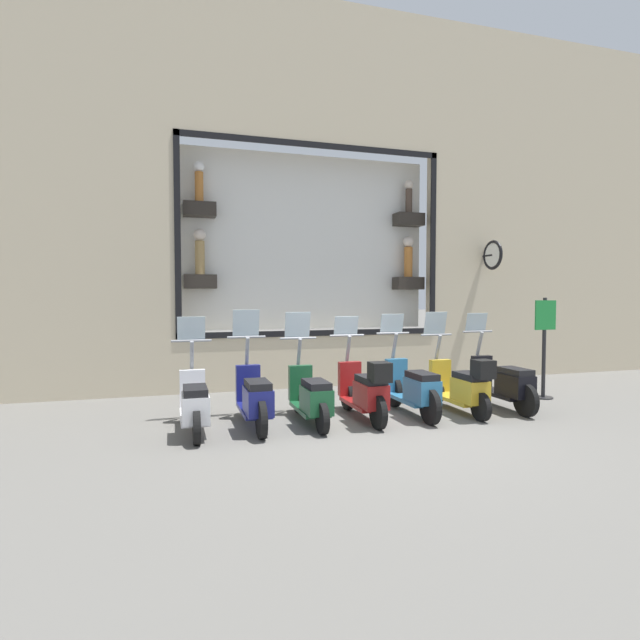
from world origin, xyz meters
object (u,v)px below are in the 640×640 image
object	(u,v)px
scooter_yellow_1	(462,386)
scooter_white_6	(194,404)
scooter_teal_2	(413,389)
scooter_green_4	(311,397)
scooter_black_0	(504,384)
shop_sign_post	(544,344)
scooter_red_3	(365,391)
scooter_navy_5	(255,398)

from	to	relation	value
scooter_yellow_1	scooter_white_6	size ratio (longest dim) A/B	1.00
scooter_teal_2	scooter_green_4	world-z (taller)	scooter_green_4
scooter_black_0	scooter_teal_2	world-z (taller)	scooter_teal_2
scooter_teal_2	shop_sign_post	xyz separation A→B (m)	(0.59, -3.01, 0.59)
scooter_yellow_1	scooter_white_6	bearing A→B (deg)	89.12
scooter_black_0	scooter_white_6	distance (m)	5.07
scooter_green_4	scooter_red_3	bearing A→B (deg)	-94.06
scooter_teal_2	scooter_red_3	size ratio (longest dim) A/B	1.00
scooter_red_3	scooter_navy_5	bearing A→B (deg)	87.72
scooter_black_0	scooter_white_6	size ratio (longest dim) A/B	1.01
scooter_green_4	shop_sign_post	world-z (taller)	shop_sign_post
shop_sign_post	scooter_yellow_1	bearing A→B (deg)	106.96
scooter_red_3	scooter_green_4	distance (m)	0.85
scooter_green_4	shop_sign_post	xyz separation A→B (m)	(0.59, -4.70, 0.61)
scooter_black_0	scooter_navy_5	size ratio (longest dim) A/B	1.00
scooter_red_3	scooter_black_0	bearing A→B (deg)	-88.53
scooter_green_4	scooter_white_6	distance (m)	1.69
scooter_yellow_1	scooter_red_3	xyz separation A→B (m)	(0.01, 1.69, 0.01)
scooter_white_6	shop_sign_post	bearing A→B (deg)	-84.68
scooter_white_6	shop_sign_post	size ratio (longest dim) A/B	0.95
scooter_red_3	scooter_teal_2	bearing A→B (deg)	-85.55
scooter_navy_5	scooter_green_4	bearing A→B (deg)	-90.49
scooter_black_0	scooter_yellow_1	bearing A→B (deg)	94.83
scooter_red_3	scooter_green_4	xyz separation A→B (m)	(0.06, 0.85, -0.05)
scooter_teal_2	scooter_red_3	bearing A→B (deg)	94.45
scooter_red_3	shop_sign_post	size ratio (longest dim) A/B	0.95
scooter_green_4	scooter_navy_5	world-z (taller)	scooter_navy_5
scooter_navy_5	scooter_teal_2	bearing A→B (deg)	-90.03
scooter_red_3	shop_sign_post	world-z (taller)	shop_sign_post
scooter_red_3	scooter_navy_5	distance (m)	1.69
scooter_yellow_1	scooter_white_6	xyz separation A→B (m)	(0.06, 4.23, -0.04)
scooter_red_3	scooter_navy_5	xyz separation A→B (m)	(0.07, 1.69, -0.03)
scooter_green_4	scooter_navy_5	bearing A→B (deg)	89.51
scooter_teal_2	scooter_red_3	distance (m)	0.85
scooter_navy_5	scooter_yellow_1	bearing A→B (deg)	-91.25
scooter_yellow_1	scooter_navy_5	distance (m)	3.38
scooter_red_3	scooter_white_6	xyz separation A→B (m)	(0.06, 2.54, -0.06)
shop_sign_post	scooter_green_4	bearing A→B (deg)	97.20
scooter_yellow_1	scooter_teal_2	size ratio (longest dim) A/B	0.99
scooter_black_0	scooter_navy_5	distance (m)	4.23
scooter_yellow_1	scooter_red_3	world-z (taller)	scooter_yellow_1
shop_sign_post	scooter_teal_2	bearing A→B (deg)	101.05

